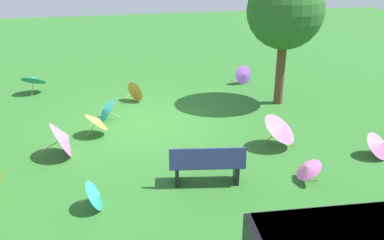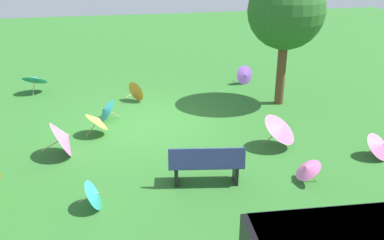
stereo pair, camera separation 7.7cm
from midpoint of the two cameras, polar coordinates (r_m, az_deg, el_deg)
name	(u,v)px [view 1 (the left image)]	position (r m, az deg, el deg)	size (l,w,h in m)	color
ground	(150,123)	(12.24, -5.87, -0.44)	(40.00, 40.00, 0.00)	#2D6B28
park_bench	(207,165)	(9.01, 1.79, -6.02)	(1.66, 0.72, 0.90)	navy
shade_tree	(285,11)	(13.29, 12.28, 14.08)	(2.31, 2.31, 4.08)	brown
parasol_pink_0	(308,168)	(9.46, 15.06, -6.26)	(0.58, 0.63, 0.57)	tan
parasol_teal_0	(34,79)	(15.46, -20.67, 5.16)	(1.04, 1.00, 0.77)	tan
parasol_pink_1	(381,145)	(11.10, 23.89, -3.07)	(0.96, 0.94, 0.65)	tan
parasol_pink_2	(282,127)	(10.76, 11.85, -0.92)	(1.26, 1.26, 0.93)	tan
parasol_purple_0	(244,75)	(15.60, 6.89, 6.05)	(0.73, 0.73, 0.69)	tan
parasol_orange_0	(136,91)	(13.93, -7.65, 3.91)	(0.69, 0.69, 0.68)	tan
parasol_teal_1	(105,110)	(12.52, -11.84, 1.37)	(0.72, 0.77, 0.67)	tan
parasol_pink_3	(64,138)	(10.64, -16.99, -2.29)	(0.96, 1.05, 0.95)	tan
parasol_yellow_2	(98,121)	(11.57, -12.76, -0.07)	(0.77, 0.84, 0.70)	tan
parasol_teal_2	(97,194)	(8.53, -12.96, -9.73)	(0.57, 0.66, 0.61)	tan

